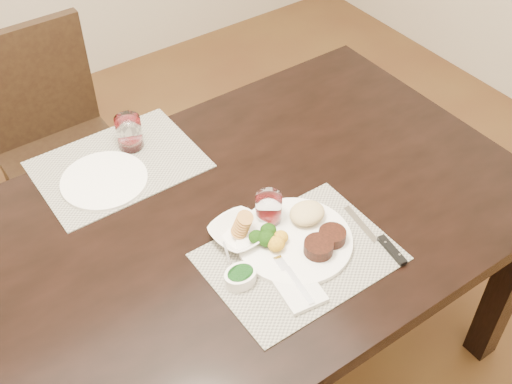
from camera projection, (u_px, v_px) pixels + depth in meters
dining_table at (180, 269)px, 1.69m from camera, size 2.00×1.00×0.75m
chair_far at (55, 136)px, 2.35m from camera, size 0.42×0.42×0.90m
placemat_near at (299, 257)px, 1.61m from camera, size 0.46×0.34×0.00m
placemat_far at (118, 165)px, 1.86m from camera, size 0.46×0.34×0.00m
dinner_plate at (300, 236)px, 1.63m from camera, size 0.30×0.30×0.05m
napkin_fork at (294, 282)px, 1.54m from camera, size 0.12×0.18×0.02m
steak_knife at (384, 244)px, 1.63m from camera, size 0.04×0.24×0.01m
cracker_bowl at (239, 232)px, 1.64m from camera, size 0.16×0.16×0.06m
sauce_ramekin at (240, 276)px, 1.54m from camera, size 0.08×0.13×0.07m
wine_glass_near at (269, 211)px, 1.66m from camera, size 0.07×0.07×0.09m
far_plate at (104, 180)px, 1.80m from camera, size 0.24×0.24×0.01m
wine_glass_far at (129, 134)px, 1.89m from camera, size 0.08×0.08×0.10m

